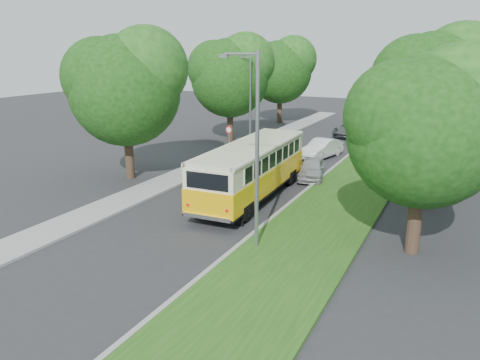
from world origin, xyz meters
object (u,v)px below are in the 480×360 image
at_px(lamppost_near, 255,146).
at_px(car_grey, 352,129).
at_px(lamppost_far, 249,98).
at_px(car_silver, 312,168).
at_px(car_blue, 361,132).
at_px(vintage_bus, 252,171).
at_px(car_white, 322,148).

xyz_separation_m(lamppost_near, car_grey, (-2.45, 27.70, -3.67)).
height_order(lamppost_far, car_grey, lamppost_far).
bearing_deg(lamppost_near, car_silver, 95.97).
height_order(lamppost_far, car_silver, lamppost_far).
xyz_separation_m(car_silver, car_blue, (-0.16, 15.24, -0.05)).
height_order(lamppost_near, lamppost_far, lamppost_near).
bearing_deg(vintage_bus, lamppost_far, 113.45).
relative_size(vintage_bus, car_white, 2.45).
bearing_deg(car_blue, lamppost_far, -127.75).
height_order(lamppost_far, car_white, lamppost_far).
relative_size(lamppost_near, vintage_bus, 0.76).
distance_m(lamppost_near, lamppost_far, 20.53).
relative_size(car_white, car_blue, 1.00).
distance_m(car_white, car_blue, 9.22).
xyz_separation_m(lamppost_near, car_silver, (-1.21, 11.53, -3.70)).
bearing_deg(car_grey, lamppost_far, -117.00).
bearing_deg(car_white, vintage_bus, -79.35).
bearing_deg(lamppost_near, car_grey, 95.06).
distance_m(lamppost_far, car_blue, 11.72).
distance_m(lamppost_near, car_white, 18.14).
relative_size(car_blue, car_grey, 0.85).
bearing_deg(vintage_bus, car_silver, 70.37).
relative_size(lamppost_far, car_silver, 1.90).
relative_size(lamppost_far, car_blue, 1.75).
bearing_deg(car_silver, car_grey, 81.76).
xyz_separation_m(lamppost_far, car_silver, (7.70, -6.97, -3.44)).
bearing_deg(car_blue, car_silver, -84.78).
bearing_deg(vintage_bus, car_grey, 86.54).
bearing_deg(car_white, car_blue, 97.04).
bearing_deg(car_blue, vintage_bus, -89.69).
xyz_separation_m(lamppost_near, lamppost_far, (-8.91, 18.50, -0.25)).
relative_size(vintage_bus, car_grey, 2.09).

